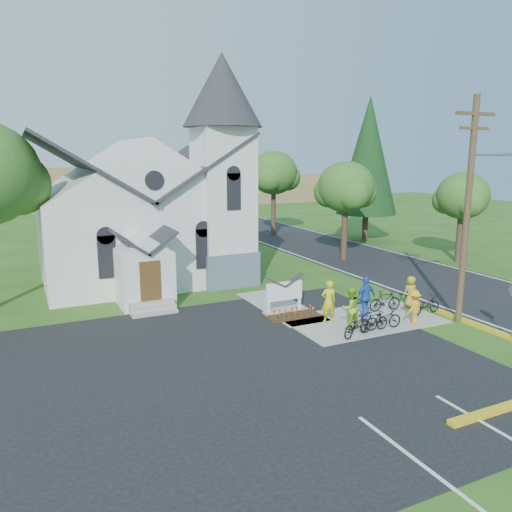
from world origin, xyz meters
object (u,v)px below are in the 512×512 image
cyclist_0 (329,301)px  cyclist_3 (414,307)px  bike_2 (383,319)px  bike_4 (426,305)px  cyclist_4 (411,292)px  bike_1 (374,321)px  cyclist_2 (366,297)px  bike_3 (385,301)px  bike_0 (357,325)px  cyclist_1 (350,308)px  church_sign (284,291)px  utility_pole (469,204)px

cyclist_0 → cyclist_3: bearing=161.4°
bike_2 → bike_4: size_ratio=1.03×
cyclist_4 → bike_1: bearing=33.1°
cyclist_2 → cyclist_4: size_ratio=1.22×
cyclist_2 → bike_3: cyclist_2 is taller
bike_0 → bike_3: bike_3 is taller
cyclist_2 → cyclist_1: bearing=22.9°
church_sign → bike_0: bearing=-75.4°
utility_pole → bike_1: utility_pole is taller
cyclist_2 → bike_4: cyclist_2 is taller
bike_1 → cyclist_2: size_ratio=0.79×
bike_1 → bike_2: size_ratio=0.86×
bike_2 → bike_3: 2.65m
bike_3 → utility_pole: bearing=-131.9°
cyclist_2 → bike_3: size_ratio=1.16×
cyclist_0 → church_sign: bearing=-52.5°
cyclist_1 → bike_3: bearing=-159.0°
cyclist_0 → bike_4: 4.92m
bike_1 → bike_3: 3.11m
bike_1 → cyclist_2: 1.99m
cyclist_0 → bike_0: size_ratio=1.06×
church_sign → utility_pole: utility_pole is taller
bike_3 → cyclist_2: bearing=111.7°
bike_3 → bike_4: bearing=-122.5°
cyclist_2 → bike_2: 1.74m
bike_0 → cyclist_1: size_ratio=0.98×
bike_1 → cyclist_0: bearing=23.9°
bike_1 → bike_4: size_ratio=0.88×
bike_2 → bike_3: bike_3 is taller
cyclist_3 → cyclist_1: bearing=-33.7°
church_sign → bike_4: size_ratio=1.27×
bike_1 → cyclist_1: bearing=37.0°
bike_2 → cyclist_3: 1.68m
cyclist_0 → bike_3: 3.38m
bike_3 → cyclist_4: bearing=-85.6°
cyclist_2 → cyclist_4: cyclist_2 is taller
cyclist_4 → cyclist_3: bearing=56.4°
bike_1 → cyclist_3: cyclist_3 is taller
bike_4 → church_sign: bearing=57.2°
church_sign → bike_4: 6.74m
cyclist_3 → bike_3: bearing=-111.6°
cyclist_4 → bike_4: (-0.07, -1.13, -0.34)m
bike_2 → cyclist_3: bearing=-88.3°
bike_1 → bike_0: bearing=90.6°
church_sign → bike_4: church_sign is taller
bike_3 → cyclist_4: cyclist_4 is taller
cyclist_2 → bike_3: bearing=-174.5°
cyclist_0 → bike_4: cyclist_0 is taller
bike_0 → bike_3: bearing=-78.1°
church_sign → bike_2: size_ratio=1.23×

